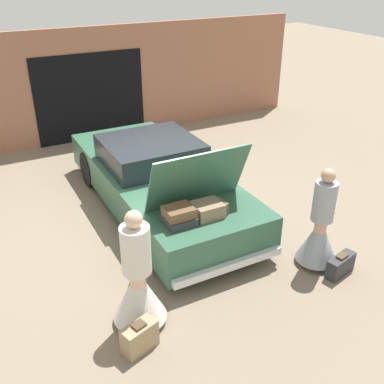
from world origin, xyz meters
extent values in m
plane|color=#7F705B|center=(0.00, 0.00, 0.00)|extent=(40.00, 40.00, 0.00)
cube|color=#9E664C|center=(0.00, 4.21, 1.40)|extent=(12.00, 0.12, 2.80)
cube|color=black|center=(0.00, 4.14, 1.10)|extent=(2.80, 0.02, 2.20)
cube|color=#336047|center=(0.00, 0.00, 0.50)|extent=(1.92, 4.97, 0.63)
cube|color=#1E2328|center=(0.00, 0.30, 1.04)|extent=(1.69, 1.59, 0.46)
cylinder|color=black|center=(-0.89, 1.54, 0.36)|extent=(0.18, 0.73, 0.73)
cylinder|color=black|center=(0.89, 1.54, 0.36)|extent=(0.18, 0.73, 0.73)
cylinder|color=black|center=(-0.89, -1.49, 0.36)|extent=(0.18, 0.73, 0.73)
cylinder|color=black|center=(0.89, -1.49, 0.36)|extent=(0.18, 0.73, 0.73)
cube|color=silver|center=(0.00, -2.53, 0.28)|extent=(1.82, 0.10, 0.12)
cube|color=#336047|center=(0.00, -1.57, 1.30)|extent=(1.63, 0.43, 0.98)
cube|color=#2D2D33|center=(-0.50, -1.90, 0.87)|extent=(0.44, 0.42, 0.12)
cube|color=#8C7259|center=(-0.02, -1.90, 0.92)|extent=(0.43, 0.38, 0.22)
cube|color=brown|center=(-0.50, -1.90, 1.01)|extent=(0.42, 0.35, 0.15)
cube|color=brown|center=(0.00, -1.90, 0.91)|extent=(0.55, 0.26, 0.19)
cylinder|color=beige|center=(-1.46, -2.67, 0.41)|extent=(0.20, 0.20, 0.81)
cone|color=silver|center=(-1.46, -2.67, 0.45)|extent=(0.71, 0.71, 0.73)
cylinder|color=silver|center=(-1.46, -2.67, 1.14)|extent=(0.37, 0.37, 0.64)
sphere|color=beige|center=(-1.46, -2.67, 1.57)|extent=(0.22, 0.22, 0.22)
cylinder|color=tan|center=(1.46, -2.77, 0.40)|extent=(0.18, 0.18, 0.79)
cone|color=#9399A3|center=(1.46, -2.77, 0.43)|extent=(0.64, 0.64, 0.71)
cylinder|color=#9399A3|center=(1.46, -2.77, 1.10)|extent=(0.33, 0.33, 0.63)
sphere|color=tan|center=(1.46, -2.77, 1.52)|extent=(0.21, 0.21, 0.21)
cube|color=#9E8460|center=(-1.64, -3.11, 0.18)|extent=(0.49, 0.34, 0.37)
cube|color=#4C3823|center=(-1.64, -3.11, 0.39)|extent=(0.19, 0.17, 0.02)
cube|color=#2D2D33|center=(1.59, -3.15, 0.15)|extent=(0.55, 0.30, 0.31)
cube|color=#4C3823|center=(1.59, -3.15, 0.33)|extent=(0.20, 0.15, 0.02)
camera|label=1|loc=(-2.94, -6.94, 4.29)|focal=42.00mm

